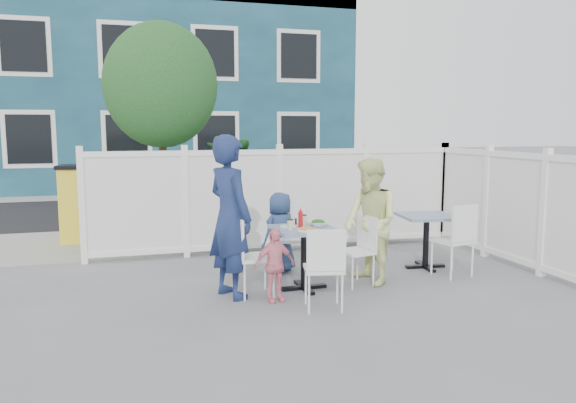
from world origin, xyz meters
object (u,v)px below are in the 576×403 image
object	(u,v)px
boy	(280,232)
chair_near	(325,263)
man	(230,217)
woman	(371,221)
toddler	(274,265)
utility_cabinet	(82,206)
chair_right	(360,245)
chair_back	(289,231)
spare_table	(426,227)
chair_left	(248,250)
main_table	(304,242)

from	to	relation	value
boy	chair_near	bearing A→B (deg)	66.34
chair_near	man	distance (m)	1.24
woman	toddler	bearing A→B (deg)	-82.89
utility_cabinet	woman	bearing A→B (deg)	-39.39
chair_near	man	world-z (taller)	man
utility_cabinet	chair_near	xyz separation A→B (m)	(2.70, -4.51, -0.10)
chair_right	toddler	size ratio (longest dim) A/B	1.03
chair_back	toddler	size ratio (longest dim) A/B	1.16
boy	toddler	bearing A→B (deg)	47.31
spare_table	chair_left	size ratio (longest dim) A/B	0.85
chair_left	toddler	size ratio (longest dim) A/B	1.11
boy	main_table	bearing A→B (deg)	69.26
chair_near	chair_right	bearing A→B (deg)	59.79
utility_cabinet	chair_near	bearing A→B (deg)	-52.95
main_table	chair_left	xyz separation A→B (m)	(-0.70, -0.08, -0.05)
utility_cabinet	man	world-z (taller)	man
boy	chair_right	bearing A→B (deg)	108.42
utility_cabinet	chair_back	distance (m)	4.00
spare_table	chair_right	bearing A→B (deg)	-157.96
woman	toddler	distance (m)	1.43
chair_back	man	size ratio (longest dim) A/B	0.52
woman	man	bearing A→B (deg)	-96.89
chair_left	boy	xyz separation A→B (m)	(0.65, 0.96, 0.00)
chair_left	toddler	world-z (taller)	chair_left
main_table	woman	bearing A→B (deg)	1.02
spare_table	main_table	bearing A→B (deg)	-165.39
chair_back	boy	xyz separation A→B (m)	(-0.11, 0.05, -0.02)
utility_cabinet	woman	size ratio (longest dim) A/B	0.80
spare_table	man	xyz separation A→B (m)	(-2.83, -0.53, 0.35)
chair_left	chair_back	size ratio (longest dim) A/B	0.96
chair_right	chair_near	distance (m)	1.14
main_table	boy	distance (m)	0.88
chair_near	boy	size ratio (longest dim) A/B	0.83
utility_cabinet	chair_back	xyz separation A→B (m)	(2.79, -2.86, -0.07)
chair_right	toddler	xyz separation A→B (m)	(-1.20, -0.37, -0.08)
chair_near	woman	size ratio (longest dim) A/B	0.57
main_table	chair_back	size ratio (longest dim) A/B	0.78
spare_table	chair_back	bearing A→B (deg)	170.27
main_table	toddler	xyz separation A→B (m)	(-0.46, -0.35, -0.17)
utility_cabinet	chair_near	distance (m)	5.26
utility_cabinet	toddler	xyz separation A→B (m)	(2.27, -4.04, -0.21)
woman	chair_back	bearing A→B (deg)	-143.25
chair_right	man	world-z (taller)	man
chair_back	chair_near	world-z (taller)	chair_back
chair_left	chair_near	xyz separation A→B (m)	(0.66, -0.75, -0.01)
chair_near	main_table	bearing A→B (deg)	99.80
man	spare_table	bearing A→B (deg)	-102.40
chair_right	chair_back	distance (m)	1.06
woman	utility_cabinet	bearing A→B (deg)	-143.87
woman	main_table	bearing A→B (deg)	-97.27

